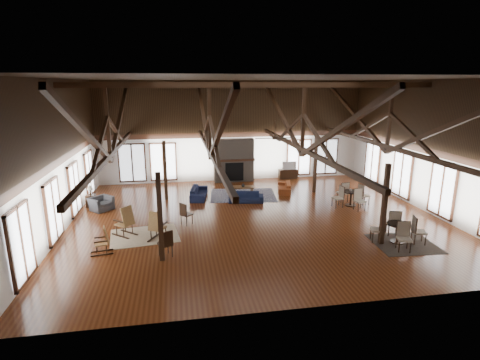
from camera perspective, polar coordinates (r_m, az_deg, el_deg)
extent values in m
plane|color=#5F2D14|center=(16.77, 2.50, -5.78)|extent=(16.00, 16.00, 0.00)
cube|color=black|center=(15.74, 2.75, 15.18)|extent=(16.00, 14.00, 0.02)
cube|color=white|center=(22.80, -1.12, 7.39)|extent=(16.00, 0.02, 6.00)
cube|color=white|center=(9.44, 11.62, -3.03)|extent=(16.00, 0.02, 6.00)
cube|color=white|center=(16.31, -26.08, 3.11)|extent=(0.02, 14.00, 6.00)
cube|color=white|center=(19.31, 26.58, 4.60)|extent=(0.02, 14.00, 6.00)
cube|color=black|center=(15.74, 2.73, 14.27)|extent=(15.60, 0.18, 0.22)
cube|color=black|center=(15.84, -19.15, 3.67)|extent=(0.16, 13.70, 0.18)
cube|color=black|center=(15.67, -19.56, 8.53)|extent=(0.14, 0.14, 2.70)
cube|color=black|center=(19.12, -17.81, 9.20)|extent=(0.15, 7.07, 3.12)
cube|color=black|center=(12.27, -22.18, 6.29)|extent=(0.15, 7.07, 3.12)
cube|color=black|center=(15.68, -4.56, 4.32)|extent=(0.16, 13.70, 0.18)
cube|color=black|center=(15.50, -4.66, 9.24)|extent=(0.14, 0.14, 2.70)
cube|color=black|center=(18.99, -5.61, 9.78)|extent=(0.15, 7.07, 3.12)
cube|color=black|center=(12.05, -3.16, 7.20)|extent=(0.15, 7.07, 3.12)
cube|color=black|center=(16.51, 9.44, 4.68)|extent=(0.16, 13.70, 0.18)
cube|color=black|center=(16.34, 9.64, 9.35)|extent=(0.14, 0.14, 2.70)
cube|color=black|center=(19.68, 6.26, 9.92)|extent=(0.15, 7.07, 3.12)
cube|color=black|center=(13.11, 14.63, 7.35)|extent=(0.15, 7.07, 3.12)
cube|color=black|center=(18.20, 21.48, 4.77)|extent=(0.16, 13.70, 0.18)
cube|color=black|center=(18.05, 21.88, 8.99)|extent=(0.14, 0.14, 2.70)
cube|color=black|center=(21.12, 16.92, 9.70)|extent=(0.15, 7.07, 3.12)
cube|color=black|center=(15.19, 28.65, 6.97)|extent=(0.15, 7.07, 3.12)
cube|color=black|center=(12.64, -12.07, -5.62)|extent=(0.16, 0.16, 3.05)
cube|color=black|center=(14.60, 21.14, -3.55)|extent=(0.16, 0.16, 3.05)
cube|color=black|center=(19.36, -11.32, 1.42)|extent=(0.16, 0.16, 3.05)
cube|color=black|center=(20.70, 11.39, 2.25)|extent=(0.16, 0.16, 3.05)
cube|color=#6E6154|center=(22.76, -0.98, 3.04)|extent=(2.40, 0.62, 2.60)
cube|color=black|center=(22.59, -0.85, 1.26)|extent=(1.10, 0.06, 1.10)
cube|color=#341B0F|center=(22.48, -0.87, 3.02)|extent=(2.50, 0.20, 0.12)
cylinder|color=black|center=(14.99, 5.36, 7.70)|extent=(0.04, 0.04, 0.70)
cylinder|color=black|center=(15.03, 5.33, 6.38)|extent=(0.20, 0.20, 0.10)
cube|color=black|center=(15.15, 6.99, 6.40)|extent=(0.70, 0.12, 0.02)
cube|color=black|center=(15.46, 4.90, 6.61)|extent=(0.12, 0.70, 0.02)
cube|color=black|center=(14.92, 3.65, 6.35)|extent=(0.70, 0.12, 0.02)
cube|color=black|center=(14.60, 5.78, 6.13)|extent=(0.12, 0.70, 0.02)
imported|color=#131A35|center=(18.88, 0.91, -2.62)|extent=(1.83, 0.97, 0.51)
imported|color=black|center=(19.69, -6.29, -1.90)|extent=(2.04, 1.08, 0.57)
imported|color=brown|center=(20.87, 6.76, -1.08)|extent=(1.81, 1.06, 0.50)
cube|color=brown|center=(20.09, 0.44, -1.09)|extent=(1.20, 0.65, 0.06)
cube|color=brown|center=(19.89, -0.86, -1.92)|extent=(0.06, 0.06, 0.39)
cube|color=brown|center=(20.25, -1.03, -1.62)|extent=(0.06, 0.06, 0.39)
cube|color=brown|center=(20.05, 1.91, -1.79)|extent=(0.06, 0.06, 0.39)
cube|color=brown|center=(20.42, 1.70, -1.49)|extent=(0.06, 0.06, 0.39)
imported|color=#B2B2B2|center=(20.01, 0.48, -0.77)|extent=(0.25, 0.25, 0.20)
imported|color=#2E2E31|center=(18.87, -20.40, -3.38)|extent=(1.28, 1.28, 0.63)
cube|color=black|center=(19.63, -21.74, -2.92)|extent=(0.43, 0.43, 0.57)
cylinder|color=black|center=(19.51, -21.87, -1.64)|extent=(0.08, 0.08, 0.34)
cone|color=beige|center=(19.45, -21.93, -1.00)|extent=(0.30, 0.30, 0.25)
cube|color=olive|center=(15.44, -17.25, -6.41)|extent=(0.73, 0.74, 0.06)
cube|color=olive|center=(15.15, -16.74, -5.31)|extent=(0.51, 0.53, 0.77)
cube|color=black|center=(15.47, -17.75, -8.16)|extent=(0.74, 0.66, 0.06)
cube|color=black|center=(15.73, -16.53, -7.68)|extent=(0.74, 0.66, 0.06)
cube|color=olive|center=(14.76, -12.37, -7.16)|extent=(0.67, 0.66, 0.05)
cube|color=olive|center=(14.45, -12.91, -6.19)|extent=(0.54, 0.41, 0.73)
cube|color=black|center=(15.02, -12.98, -8.52)|extent=(0.47, 0.81, 0.05)
cube|color=black|center=(14.81, -11.57, -8.77)|extent=(0.47, 0.81, 0.05)
cube|color=olive|center=(14.13, -20.40, -9.07)|extent=(0.47, 0.49, 0.04)
cube|color=olive|center=(14.02, -19.70, -7.91)|extent=(0.23, 0.44, 0.61)
cube|color=black|center=(14.11, -20.27, -10.64)|extent=(0.75, 0.17, 0.04)
cube|color=black|center=(14.43, -20.27, -10.07)|extent=(0.75, 0.17, 0.04)
cube|color=black|center=(16.03, -8.15, -5.23)|extent=(0.58, 0.58, 0.05)
cube|color=black|center=(15.82, -8.67, -4.50)|extent=(0.30, 0.33, 0.53)
cylinder|color=black|center=(16.10, -8.12, -5.96)|extent=(0.03, 0.03, 0.44)
cube|color=black|center=(13.28, -11.31, -9.60)|extent=(0.56, 0.56, 0.05)
cube|color=black|center=(13.01, -11.01, -8.81)|extent=(0.39, 0.22, 0.54)
cylinder|color=black|center=(13.37, -11.26, -10.47)|extent=(0.03, 0.03, 0.44)
cylinder|color=black|center=(15.21, 23.06, -6.21)|extent=(0.86, 0.86, 0.04)
cylinder|color=black|center=(15.33, 22.93, -7.45)|extent=(0.10, 0.10, 0.71)
cylinder|color=black|center=(15.46, 22.80, -8.67)|extent=(0.51, 0.51, 0.04)
cylinder|color=black|center=(18.98, 16.61, -1.71)|extent=(0.84, 0.84, 0.04)
cylinder|color=black|center=(19.08, 16.53, -2.71)|extent=(0.10, 0.10, 0.69)
cylinder|color=black|center=(19.18, 16.46, -3.70)|extent=(0.50, 0.50, 0.04)
imported|color=#B2B2B2|center=(15.13, 23.09, -6.06)|extent=(0.15, 0.15, 0.09)
imported|color=#B2B2B2|center=(18.98, 16.51, -1.48)|extent=(0.14, 0.14, 0.10)
cube|color=black|center=(23.80, 7.32, 0.94)|extent=(1.16, 0.43, 0.58)
imported|color=#B2B2B2|center=(23.69, 7.46, 2.23)|extent=(0.89, 0.12, 0.51)
cube|color=#CDAF8E|center=(15.33, -14.33, -8.21)|extent=(2.81, 2.33, 0.01)
cube|color=#181741|center=(20.07, 0.45, -2.32)|extent=(3.71, 2.97, 0.01)
cube|color=black|center=(15.44, 23.70, -8.85)|extent=(2.33, 2.14, 0.01)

